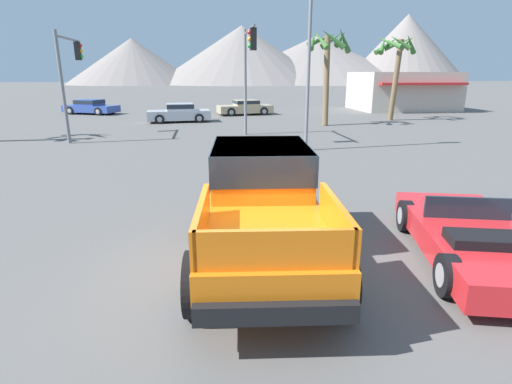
% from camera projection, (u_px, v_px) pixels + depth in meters
% --- Properties ---
extents(ground_plane, '(320.00, 320.00, 0.00)m').
position_uv_depth(ground_plane, '(258.00, 270.00, 6.75)').
color(ground_plane, '#5B5956').
extents(orange_pickup_truck, '(2.62, 5.36, 1.92)m').
position_uv_depth(orange_pickup_truck, '(262.00, 196.00, 7.11)').
color(orange_pickup_truck, orange).
rests_on(orange_pickup_truck, ground_plane).
extents(red_convertible_car, '(2.75, 4.50, 1.03)m').
position_uv_depth(red_convertible_car, '(475.00, 239.00, 6.99)').
color(red_convertible_car, red).
rests_on(red_convertible_car, ground_plane).
extents(parked_car_tan, '(4.53, 2.51, 1.16)m').
position_uv_depth(parked_car_tan, '(245.00, 107.00, 31.90)').
color(parked_car_tan, tan).
rests_on(parked_car_tan, ground_plane).
extents(parked_car_blue, '(4.70, 3.42, 1.16)m').
position_uv_depth(parked_car_blue, '(91.00, 107.00, 32.52)').
color(parked_car_blue, '#334C9E').
rests_on(parked_car_blue, ground_plane).
extents(parked_car_silver, '(4.34, 2.24, 1.24)m').
position_uv_depth(parked_car_silver, '(179.00, 113.00, 27.14)').
color(parked_car_silver, '#B7BABF').
rests_on(parked_car_silver, ground_plane).
extents(traffic_light_main, '(0.38, 3.59, 5.06)m').
position_uv_depth(traffic_light_main, '(70.00, 66.00, 19.36)').
color(traffic_light_main, slate).
rests_on(traffic_light_main, ground_plane).
extents(traffic_light_crosswalk, '(0.38, 4.17, 5.35)m').
position_uv_depth(traffic_light_crosswalk, '(248.00, 61.00, 19.07)').
color(traffic_light_crosswalk, slate).
rests_on(traffic_light_crosswalk, ground_plane).
extents(street_lamp_post, '(0.90, 0.24, 7.49)m').
position_uv_depth(street_lamp_post, '(310.00, 39.00, 15.98)').
color(street_lamp_post, slate).
rests_on(street_lamp_post, ground_plane).
extents(palm_tree_short, '(2.90, 2.94, 5.76)m').
position_uv_depth(palm_tree_short, '(395.00, 55.00, 27.12)').
color(palm_tree_short, brown).
rests_on(palm_tree_short, ground_plane).
extents(palm_tree_leaning, '(2.83, 2.71, 5.82)m').
position_uv_depth(palm_tree_leaning, '(328.00, 53.00, 24.27)').
color(palm_tree_leaning, brown).
rests_on(palm_tree_leaning, ground_plane).
extents(storefront_building, '(8.24, 7.13, 3.30)m').
position_uv_depth(storefront_building, '(402.00, 91.00, 36.04)').
color(storefront_building, '#BCB2A3').
rests_on(storefront_building, ground_plane).
extents(distant_mountain_range, '(126.49, 68.60, 21.25)m').
position_uv_depth(distant_mountain_range, '(293.00, 57.00, 130.95)').
color(distant_mountain_range, gray).
rests_on(distant_mountain_range, ground_plane).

